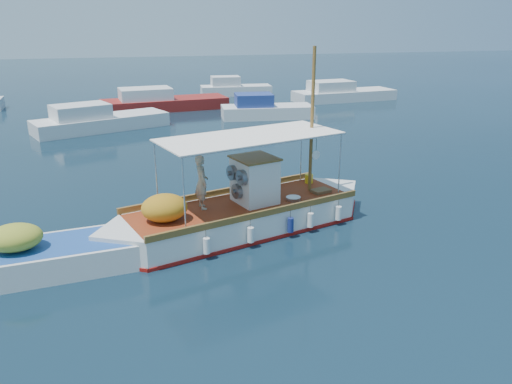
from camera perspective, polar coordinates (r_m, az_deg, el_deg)
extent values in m
plane|color=black|center=(14.97, 1.63, -5.12)|extent=(160.00, 160.00, 0.00)
cube|color=white|center=(15.34, -1.60, -3.20)|extent=(7.24, 4.14, 1.01)
cube|color=white|center=(14.10, -13.86, -5.86)|extent=(2.20, 2.20, 1.01)
cube|color=white|center=(17.19, 8.38, -0.92)|extent=(2.20, 2.20, 1.01)
cube|color=maroon|center=(15.46, -1.59, -4.24)|extent=(7.34, 4.24, 0.16)
cube|color=maroon|center=(15.16, -1.62, -1.51)|extent=(7.18, 3.97, 0.05)
cube|color=brown|center=(16.08, -3.67, 0.09)|extent=(6.70, 2.06, 0.18)
cube|color=brown|center=(14.20, 0.69, -2.49)|extent=(6.70, 2.06, 0.18)
cube|color=white|center=(15.15, -0.14, 1.31)|extent=(1.39, 1.45, 1.37)
cube|color=brown|center=(14.95, -0.15, 3.91)|extent=(1.51, 1.57, 0.05)
cylinder|color=slate|center=(14.54, -1.55, 1.66)|extent=(0.32, 0.50, 0.46)
cylinder|color=slate|center=(15.03, -2.67, 2.23)|extent=(0.32, 0.50, 0.46)
cylinder|color=slate|center=(14.94, -2.10, 0.11)|extent=(0.32, 0.50, 0.46)
cylinder|color=brown|center=(15.92, 6.41, 8.01)|extent=(0.14, 0.14, 4.58)
cylinder|color=brown|center=(15.56, 4.21, 6.45)|extent=(1.60, 0.54, 0.07)
cylinder|color=silver|center=(14.79, -11.34, 1.88)|extent=(0.05, 0.05, 2.06)
cylinder|color=silver|center=(13.00, -8.22, -0.34)|extent=(0.05, 0.05, 2.06)
cylinder|color=silver|center=(17.19, 5.19, 4.57)|extent=(0.05, 0.05, 2.06)
cylinder|color=silver|center=(15.68, 9.55, 2.96)|extent=(0.05, 0.05, 2.06)
cube|color=white|center=(14.72, -0.61, 6.39)|extent=(5.80, 3.64, 0.04)
ellipsoid|color=#B9801B|center=(14.04, -10.43, -1.79)|extent=(1.54, 1.41, 0.77)
cube|color=yellow|center=(16.08, 1.16, 0.48)|extent=(0.27, 0.22, 0.37)
cylinder|color=yellow|center=(17.20, 6.07, 1.52)|extent=(0.34, 0.34, 0.31)
cube|color=brown|center=(16.32, 7.42, 0.12)|extent=(0.69, 0.56, 0.11)
cylinder|color=#B2B2B2|center=(15.53, 4.29, -0.76)|extent=(0.57, 0.57, 0.11)
cylinder|color=white|center=(15.02, 6.87, 4.21)|extent=(0.27, 0.10, 0.27)
cylinder|color=white|center=(13.49, -5.67, -6.13)|extent=(0.23, 0.23, 0.44)
cylinder|color=navy|center=(14.76, 3.97, -3.78)|extent=(0.23, 0.23, 0.44)
cylinder|color=white|center=(15.82, 9.41, -2.40)|extent=(0.23, 0.23, 0.44)
imported|color=#A9A38C|center=(14.67, -6.24, 1.13)|extent=(0.44, 0.62, 1.62)
cube|color=white|center=(13.99, -22.11, -7.29)|extent=(4.80, 2.29, 0.91)
cube|color=white|center=(14.06, -12.65, -6.15)|extent=(1.80, 1.80, 0.91)
cube|color=#214D9B|center=(13.82, -22.33, -5.68)|extent=(4.78, 2.09, 0.05)
ellipsoid|color=#9FA62F|center=(13.75, -25.86, -4.71)|extent=(1.44, 1.22, 0.66)
cube|color=silver|center=(30.98, -17.21, 7.36)|extent=(7.99, 5.00, 1.00)
cube|color=silver|center=(30.48, -19.41, 8.67)|extent=(3.59, 3.01, 0.80)
cube|color=maroon|center=(37.16, -10.37, 9.71)|extent=(9.15, 3.79, 1.00)
cube|color=silver|center=(36.80, -12.52, 10.91)|extent=(3.80, 2.77, 0.80)
cube|color=silver|center=(33.41, 1.28, 8.99)|extent=(6.15, 2.83, 1.00)
cube|color=navy|center=(33.12, -0.25, 10.49)|extent=(2.57, 2.12, 0.80)
cube|color=silver|center=(41.51, 10.04, 10.69)|extent=(8.49, 3.40, 1.00)
cube|color=silver|center=(40.78, 8.57, 11.90)|extent=(3.51, 2.53, 0.80)
cube|color=silver|center=(43.98, -2.30, 11.41)|extent=(6.11, 2.41, 1.00)
cube|color=silver|center=(43.75, -3.51, 12.54)|extent=(2.51, 1.86, 0.80)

